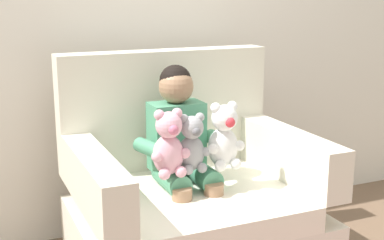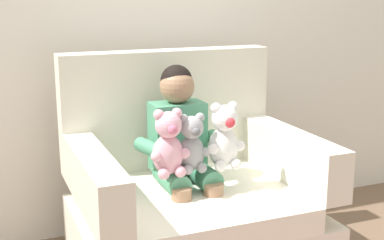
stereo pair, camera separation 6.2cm
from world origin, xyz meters
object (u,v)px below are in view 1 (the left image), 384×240
Objects in this scene: plush_grey at (192,145)px; plush_white at (224,137)px; armchair at (190,208)px; plush_pink at (169,145)px; seated_child at (182,142)px.

plush_grey is 0.87× the size of plush_white.
plush_pink is at bearing -142.33° from armchair.
armchair is at bearing 21.57° from plush_pink.
plush_grey is at bearing -87.80° from seated_child.
seated_child is 0.20m from plush_pink.
armchair is 4.12× the size of plush_grey.
plush_grey is (-0.04, -0.11, 0.36)m from armchair.
plush_grey is 0.89× the size of plush_pink.
seated_child is 3.00× the size of plush_grey.
plush_grey is 0.12m from plush_pink.
seated_child reaches higher than plush_pink.
armchair reaches higher than plush_white.
seated_child is at bearing 33.98° from plush_pink.
plush_grey is at bearing -9.88° from plush_pink.
armchair is 1.38× the size of seated_child.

